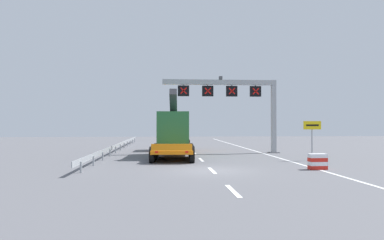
# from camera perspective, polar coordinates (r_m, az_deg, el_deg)

# --- Properties ---
(ground) EXTENTS (112.00, 112.00, 0.00)m
(ground) POSITION_cam_1_polar(r_m,az_deg,el_deg) (19.64, 3.05, -8.28)
(ground) COLOR #5B5B60
(lane_markings) EXTENTS (0.20, 74.57, 0.01)m
(lane_markings) POSITION_cam_1_polar(r_m,az_deg,el_deg) (49.43, -1.37, -3.75)
(lane_markings) COLOR silver
(lane_markings) RESTS_ON ground
(edge_line_right) EXTENTS (0.20, 63.00, 0.01)m
(edge_line_right) POSITION_cam_1_polar(r_m,az_deg,el_deg) (32.60, 11.18, -5.27)
(edge_line_right) COLOR silver
(edge_line_right) RESTS_ON ground
(overhead_lane_gantry) EXTENTS (10.60, 0.90, 6.94)m
(overhead_lane_gantry) POSITION_cam_1_polar(r_m,az_deg,el_deg) (31.88, 7.00, 4.20)
(overhead_lane_gantry) COLOR #9EA0A5
(overhead_lane_gantry) RESTS_ON ground
(heavy_haul_truck_orange) EXTENTS (3.59, 14.16, 5.30)m
(heavy_haul_truck_orange) POSITION_cam_1_polar(r_m,az_deg,el_deg) (30.77, -2.92, -1.85)
(heavy_haul_truck_orange) COLOR orange
(heavy_haul_truck_orange) RESTS_ON ground
(exit_sign_yellow) EXTENTS (1.29, 0.15, 2.83)m
(exit_sign_yellow) POSITION_cam_1_polar(r_m,az_deg,el_deg) (26.40, 19.08, -1.72)
(exit_sign_yellow) COLOR #9EA0A5
(exit_sign_yellow) RESTS_ON ground
(crash_barrier_striped) EXTENTS (1.01, 0.52, 0.90)m
(crash_barrier_striped) POSITION_cam_1_polar(r_m,az_deg,el_deg) (21.31, 19.88, -6.43)
(crash_barrier_striped) COLOR red
(crash_barrier_striped) RESTS_ON ground
(guardrail_left) EXTENTS (0.13, 35.78, 0.76)m
(guardrail_left) POSITION_cam_1_polar(r_m,az_deg,el_deg) (35.54, -11.75, -3.99)
(guardrail_left) COLOR #999EA3
(guardrail_left) RESTS_ON ground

